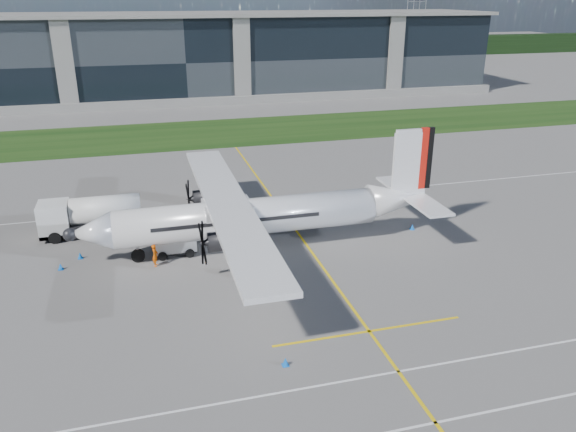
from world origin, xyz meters
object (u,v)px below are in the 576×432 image
at_px(fuel_tanker_truck, 84,217).
at_px(safety_cone_stbdwing, 207,189).
at_px(safety_cone_nose_stbd, 80,255).
at_px(turboprop_aircraft, 261,195).
at_px(baggage_tug, 175,242).
at_px(safety_cone_tail, 412,227).
at_px(safety_cone_portwing, 285,362).
at_px(pylon_east, 417,6).
at_px(safety_cone_fwd, 61,266).
at_px(ground_crew_person, 155,254).

height_order(fuel_tanker_truck, safety_cone_stbdwing, fuel_tanker_truck).
relative_size(safety_cone_nose_stbd, safety_cone_stbdwing, 1.00).
height_order(turboprop_aircraft, baggage_tug, turboprop_aircraft).
bearing_deg(baggage_tug, safety_cone_tail, -1.24).
bearing_deg(safety_cone_portwing, baggage_tug, 106.20).
bearing_deg(turboprop_aircraft, pylon_east, 59.04).
distance_m(fuel_tanker_truck, safety_cone_tail, 27.76).
height_order(safety_cone_portwing, safety_cone_tail, same).
height_order(pylon_east, safety_cone_tail, pylon_east).
relative_size(turboprop_aircraft, baggage_tug, 8.70).
distance_m(turboprop_aircraft, safety_cone_nose_stbd, 14.59).
distance_m(turboprop_aircraft, safety_cone_portwing, 15.92).
bearing_deg(baggage_tug, safety_cone_fwd, -176.32).
bearing_deg(safety_cone_stbdwing, pylon_east, 55.43).
height_order(baggage_tug, safety_cone_stbdwing, baggage_tug).
bearing_deg(safety_cone_nose_stbd, turboprop_aircraft, -7.27).
height_order(safety_cone_nose_stbd, safety_cone_tail, same).
xyz_separation_m(baggage_tug, safety_cone_portwing, (4.62, -15.92, -0.78)).
bearing_deg(ground_crew_person, safety_cone_portwing, -144.51).
distance_m(pylon_east, safety_cone_portwing, 181.22).
bearing_deg(safety_cone_tail, turboprop_aircraft, -178.79).
distance_m(turboprop_aircraft, ground_crew_person, 9.08).
bearing_deg(safety_cone_nose_stbd, safety_cone_portwing, -55.35).
relative_size(safety_cone_nose_stbd, safety_cone_tail, 1.00).
distance_m(pylon_east, safety_cone_tail, 160.39).
distance_m(pylon_east, safety_cone_stbdwing, 155.85).
relative_size(fuel_tanker_truck, ground_crew_person, 4.39).
height_order(safety_cone_tail, safety_cone_fwd, same).
height_order(ground_crew_person, safety_cone_stbdwing, ground_crew_person).
relative_size(ground_crew_person, safety_cone_stbdwing, 3.94).
xyz_separation_m(turboprop_aircraft, safety_cone_fwd, (-15.11, 0.18, -4.21)).
height_order(fuel_tanker_truck, safety_cone_nose_stbd, fuel_tanker_truck).
distance_m(baggage_tug, safety_cone_fwd, 8.41).
bearing_deg(safety_cone_portwing, fuel_tanker_truck, 118.13).
xyz_separation_m(turboprop_aircraft, baggage_tug, (-6.75, 0.72, -3.44)).
distance_m(baggage_tug, safety_cone_stbdwing, 14.88).
relative_size(baggage_tug, safety_cone_nose_stbd, 6.84).
bearing_deg(safety_cone_stbdwing, safety_cone_portwing, -89.38).
bearing_deg(fuel_tanker_truck, turboprop_aircraft, -25.34).
bearing_deg(safety_cone_portwing, safety_cone_fwd, 130.17).
bearing_deg(safety_cone_fwd, safety_cone_portwing, -49.83).
xyz_separation_m(turboprop_aircraft, ground_crew_person, (-8.33, -1.01, -3.48)).
xyz_separation_m(pylon_east, safety_cone_stbdwing, (-88.04, -127.75, -14.75)).
distance_m(baggage_tug, safety_cone_nose_stbd, 7.22).
bearing_deg(safety_cone_tail, pylon_east, 63.08).
bearing_deg(safety_cone_stbdwing, safety_cone_tail, -42.97).
height_order(baggage_tug, ground_crew_person, baggage_tug).
bearing_deg(safety_cone_tail, safety_cone_fwd, -179.79).
xyz_separation_m(pylon_east, fuel_tanker_truck, (-99.32, -136.19, -13.38)).
bearing_deg(baggage_tug, ground_crew_person, -132.50).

